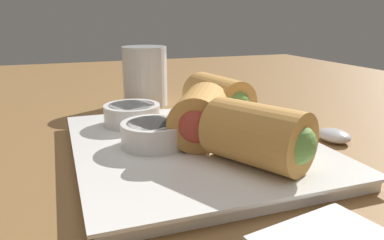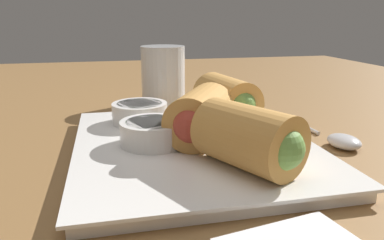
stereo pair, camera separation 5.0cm
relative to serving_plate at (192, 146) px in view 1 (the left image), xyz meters
The scene contains 9 objects.
table_surface 2.55cm from the serving_plate, 100.45° to the right, with size 180.00×140.00×2.00cm.
serving_plate is the anchor object (origin of this frame).
roll_front_left 9.62cm from the serving_plate, 44.26° to the right, with size 10.57×7.18×5.72cm.
roll_front_right 10.34cm from the serving_plate, 159.40° to the right, with size 10.80×9.30×5.72cm.
roll_back_left 3.77cm from the serving_plate, 142.10° to the right, with size 10.83×9.50×5.72cm.
dipping_bowl_near 4.90cm from the serving_plate, 100.48° to the left, with size 7.03×7.03×2.53cm.
dipping_bowl_far 10.01cm from the serving_plate, 30.57° to the left, with size 7.03×7.03×2.53cm.
spoon 17.47cm from the serving_plate, 94.26° to the right, with size 17.73×3.68×1.52cm.
drinking_glass 24.86cm from the serving_plate, ahead, with size 7.41×7.41×9.86cm.
Camera 1 is at (-36.64, 15.31, 16.88)cm, focal length 35.00 mm.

